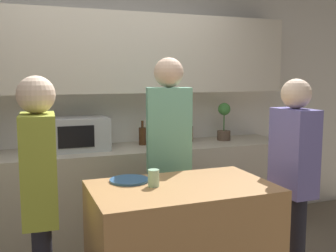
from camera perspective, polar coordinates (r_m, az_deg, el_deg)
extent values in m
cube|color=silver|center=(4.00, -9.61, 3.42)|extent=(6.40, 0.08, 2.70)
cube|color=beige|center=(3.80, -9.16, 10.40)|extent=(3.74, 0.32, 0.75)
cube|color=#B7AD99|center=(3.82, -8.28, -10.21)|extent=(3.60, 0.62, 0.94)
cube|color=#B7BABC|center=(3.70, -12.80, -1.07)|extent=(0.52, 0.38, 0.30)
cube|color=black|center=(3.50, -13.16, -1.55)|extent=(0.31, 0.01, 0.19)
cylinder|color=brown|center=(4.19, 8.09, -1.37)|extent=(0.14, 0.14, 0.10)
cylinder|color=#38662D|center=(4.17, 8.13, 0.53)|extent=(0.01, 0.01, 0.18)
sphere|color=#3D7A38|center=(4.16, 8.16, 2.45)|extent=(0.13, 0.13, 0.13)
cylinder|color=#472814|center=(3.86, -3.73, -1.49)|extent=(0.07, 0.07, 0.17)
cylinder|color=#472814|center=(3.85, -3.75, 0.28)|extent=(0.02, 0.02, 0.07)
cylinder|color=silver|center=(3.88, -1.92, -1.06)|extent=(0.07, 0.07, 0.22)
cylinder|color=silver|center=(3.86, -1.93, 1.23)|extent=(0.02, 0.02, 0.09)
cylinder|color=maroon|center=(3.86, 0.09, -1.04)|extent=(0.07, 0.07, 0.23)
cylinder|color=maroon|center=(3.84, 0.09, 1.35)|extent=(0.02, 0.02, 0.09)
cylinder|color=#472814|center=(4.01, 1.33, -1.26)|extent=(0.07, 0.07, 0.16)
cylinder|color=#472814|center=(4.00, 1.33, 0.30)|extent=(0.03, 0.03, 0.06)
cylinder|color=maroon|center=(4.05, 3.04, -1.16)|extent=(0.09, 0.09, 0.16)
cylinder|color=maroon|center=(4.04, 3.05, 0.42)|extent=(0.03, 0.03, 0.06)
cylinder|color=#2D5684|center=(2.63, -5.64, -7.82)|extent=(0.26, 0.26, 0.01)
cylinder|color=#A9D6B0|center=(2.48, -2.11, -7.56)|extent=(0.07, 0.07, 0.11)
cylinder|color=black|center=(3.28, 1.53, -13.95)|extent=(0.11, 0.11, 0.85)
cylinder|color=black|center=(3.26, -1.33, -14.08)|extent=(0.11, 0.11, 0.85)
cube|color=#73B79A|center=(3.08, 0.11, -0.68)|extent=(0.37, 0.26, 0.67)
sphere|color=beige|center=(3.05, 0.11, 7.77)|extent=(0.23, 0.23, 0.23)
cube|color=#A0AB38|center=(2.35, -18.20, -5.86)|extent=(0.21, 0.35, 0.62)
sphere|color=beige|center=(2.30, -18.62, 4.32)|extent=(0.21, 0.21, 0.21)
cylinder|color=black|center=(3.06, 18.22, -16.70)|extent=(0.11, 0.11, 0.77)
cylinder|color=black|center=(3.18, 16.35, -15.72)|extent=(0.11, 0.11, 0.77)
cube|color=#6B64AE|center=(2.92, 17.78, -3.61)|extent=(0.19, 0.34, 0.61)
sphere|color=beige|center=(2.87, 18.10, 4.47)|extent=(0.21, 0.21, 0.21)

